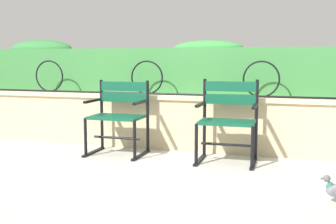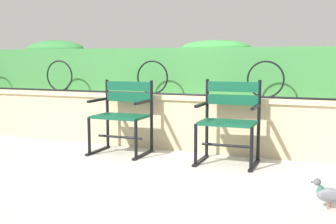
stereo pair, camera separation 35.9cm
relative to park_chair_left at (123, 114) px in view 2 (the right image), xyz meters
name	(u,v)px [view 2 (the right image)]	position (x,y,z in m)	size (l,w,h in m)	color
ground_plane	(164,165)	(0.69, -0.40, -0.46)	(60.00, 60.00, 0.00)	#BCB7AD
stone_wall	(192,122)	(0.69, 0.49, -0.13)	(8.09, 0.41, 0.67)	#C6B289
iron_arch_fence	(160,81)	(0.29, 0.41, 0.37)	(7.54, 0.02, 0.42)	black
hedge_row	(203,68)	(0.69, 0.93, 0.53)	(7.93, 0.53, 0.71)	#387A3D
park_chair_left	(123,114)	(0.00, 0.00, 0.00)	(0.64, 0.53, 0.85)	#0F4C33
park_chair_right	(229,119)	(1.28, -0.01, 0.01)	(0.63, 0.54, 0.88)	#0F4C33
pigeon_near_chairs	(330,194)	(2.33, -1.12, -0.35)	(0.29, 0.11, 0.22)	slate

